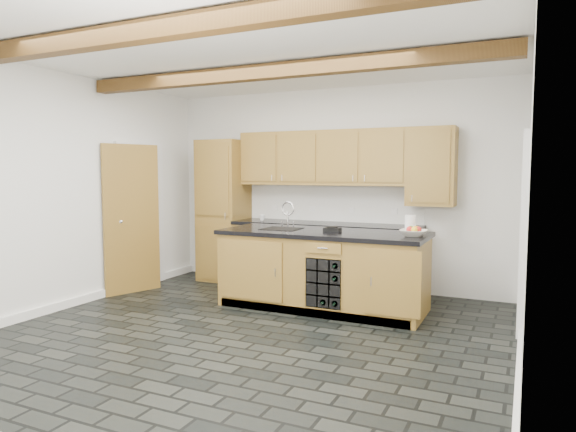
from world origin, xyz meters
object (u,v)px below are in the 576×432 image
object	(u,v)px
paper_towel	(410,225)
fruit_bowl	(414,233)
island	(323,270)
kitchen_scale	(332,229)

from	to	relation	value
paper_towel	fruit_bowl	bearing A→B (deg)	-65.62
island	kitchen_scale	world-z (taller)	kitchen_scale
fruit_bowl	paper_towel	distance (m)	0.18
island	fruit_bowl	world-z (taller)	fruit_bowl
island	fruit_bowl	size ratio (longest dim) A/B	8.32
island	paper_towel	size ratio (longest dim) A/B	11.36
kitchen_scale	fruit_bowl	size ratio (longest dim) A/B	0.67
kitchen_scale	paper_towel	xyz separation A→B (m)	(0.89, 0.11, 0.08)
kitchen_scale	island	bearing A→B (deg)	-170.34
fruit_bowl	paper_towel	bearing A→B (deg)	114.38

